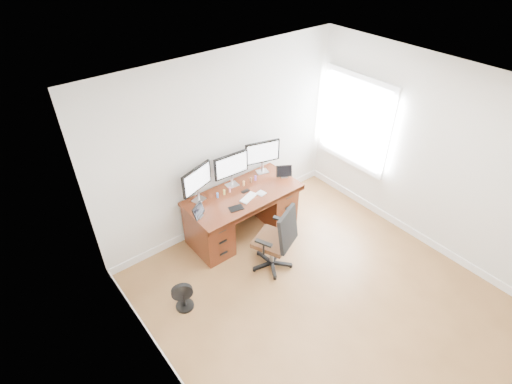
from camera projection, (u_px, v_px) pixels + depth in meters
ground at (329, 307)px, 5.08m from camera, size 4.50×4.50×0.00m
back_wall at (223, 145)px, 5.69m from camera, size 4.00×0.10×2.70m
right_wall at (437, 161)px, 5.35m from camera, size 0.10×4.50×2.70m
desk at (242, 211)px, 5.99m from camera, size 1.70×0.80×0.75m
office_chair at (275, 249)px, 5.44m from camera, size 0.71×0.71×1.02m
floor_fan at (183, 297)px, 4.96m from camera, size 0.27×0.23×0.40m
monitor_left at (197, 180)px, 5.44m from camera, size 0.53×0.20×0.53m
monitor_center at (231, 166)px, 5.73m from camera, size 0.55×0.15×0.53m
monitor_right at (262, 153)px, 6.02m from camera, size 0.54×0.19×0.53m
tablet_left at (199, 212)px, 5.29m from camera, size 0.24×0.18×0.19m
tablet_right at (284, 172)px, 6.06m from camera, size 0.24×0.18×0.19m
keyboard at (249, 198)px, 5.67m from camera, size 0.30×0.20×0.01m
trackpad at (261, 193)px, 5.76m from camera, size 0.14×0.14×0.01m
drawing_tablet at (236, 208)px, 5.48m from camera, size 0.22×0.17×0.01m
phone at (245, 191)px, 5.80m from camera, size 0.12×0.06×0.01m
figurine_blue at (217, 195)px, 5.66m from camera, size 0.04×0.04×0.09m
figurine_yellow at (224, 192)px, 5.71m from camera, size 0.04×0.04×0.09m
figurine_pink at (230, 189)px, 5.76m from camera, size 0.04×0.04×0.09m
figurine_orange at (244, 183)px, 5.89m from camera, size 0.04×0.04×0.09m
figurine_brown at (251, 180)px, 5.96m from camera, size 0.04×0.04×0.09m
figurine_purple at (255, 178)px, 6.00m from camera, size 0.04×0.04×0.09m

